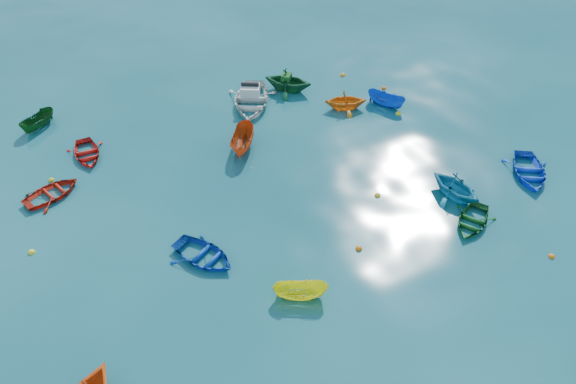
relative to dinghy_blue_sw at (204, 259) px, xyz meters
name	(u,v)px	position (x,y,z in m)	size (l,w,h in m)	color
ground	(334,261)	(5.50, -2.80, 0.00)	(160.00, 160.00, 0.00)	#093B47
dinghy_blue_sw	(204,259)	(0.00, 0.00, 0.00)	(2.36, 3.30, 0.68)	#0D3BA5
dinghy_blue_se	(528,175)	(18.44, -1.92, 0.00)	(2.54, 3.55, 0.74)	blue
sampan_yellow_mid	(300,297)	(3.12, -4.01, 0.00)	(0.93, 2.47, 0.95)	yellow
dinghy_green_e	(471,224)	(13.04, -3.63, 0.00)	(2.09, 2.92, 0.61)	#13541D
dinghy_cyan_se	(453,196)	(13.55, -1.54, 0.00)	(2.58, 2.99, 1.57)	teal
dinghy_red_nw	(53,196)	(-5.81, 7.81, 0.00)	(2.19, 3.06, 0.63)	#B21E0E
sampan_orange_n	(243,148)	(5.01, 7.31, 0.00)	(1.20, 3.18, 1.23)	#BE4111
dinghy_green_n	(288,90)	(10.25, 12.08, 0.00)	(2.77, 3.21, 1.69)	#13512A
sampan_blue_far	(385,105)	(15.19, 7.60, 0.00)	(0.99, 2.64, 1.02)	blue
dinghy_red_far	(88,156)	(-3.48, 10.55, 0.00)	(2.12, 2.97, 0.62)	red
dinghy_orange_far	(345,108)	(12.62, 8.42, 0.00)	(2.30, 2.67, 1.41)	orange
sampan_green_far	(40,127)	(-5.59, 14.83, 0.00)	(0.97, 2.57, 0.99)	#104416
motorboat_white	(251,105)	(7.26, 11.46, 0.00)	(3.37, 4.71, 1.58)	silver
tarp_green_b	(286,77)	(10.17, 12.15, 1.03)	(0.75, 0.57, 0.36)	#134F18
buoy_or_b	(551,257)	(15.02, -7.08, 0.00)	(0.31, 0.31, 0.31)	orange
buoy_ye_b	(32,253)	(-7.35, 3.99, 0.00)	(0.33, 0.33, 0.33)	yellow
buoy_or_c	(359,249)	(6.98, -2.65, 0.00)	(0.34, 0.34, 0.34)	#D9630B
buoy_ye_c	(377,196)	(9.91, 0.26, 0.00)	(0.33, 0.33, 0.33)	yellow
buoy_or_d	(384,89)	(16.26, 9.41, 0.00)	(0.33, 0.33, 0.33)	#F8560D
buoy_ye_d	(52,181)	(-5.70, 9.16, 0.00)	(0.32, 0.32, 0.32)	gold
buoy_or_e	(343,76)	(14.62, 12.19, 0.00)	(0.36, 0.36, 0.36)	orange
buoy_ye_e	(398,114)	(15.38, 6.38, 0.00)	(0.36, 0.36, 0.36)	yellow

